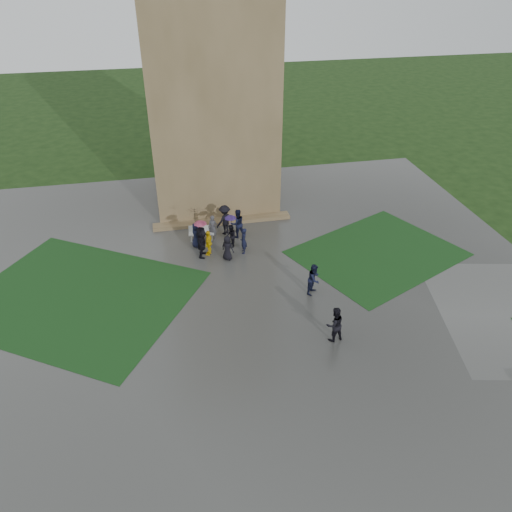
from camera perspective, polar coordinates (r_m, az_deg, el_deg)
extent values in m
plane|color=black|center=(24.28, -0.31, -7.99)|extent=(120.00, 120.00, 0.00)
cube|color=#353532|center=(25.80, -1.17, -5.15)|extent=(34.00, 34.00, 0.02)
cube|color=black|center=(27.61, -19.64, -4.47)|extent=(14.10, 13.46, 0.01)
cube|color=black|center=(30.45, 13.71, 0.31)|extent=(11.12, 10.15, 0.01)
cube|color=brown|center=(34.03, -5.57, 20.82)|extent=(8.00, 8.00, 18.00)
cube|color=brown|center=(32.91, -3.88, 3.99)|extent=(9.00, 0.80, 0.22)
cube|color=beige|center=(30.88, -6.26, 2.56)|extent=(1.60, 0.65, 0.06)
cube|color=beige|center=(31.03, -7.38, 2.13)|extent=(0.13, 0.42, 0.43)
cube|color=beige|center=(30.98, -5.09, 2.23)|extent=(0.13, 0.42, 0.43)
cube|color=beige|center=(30.96, -6.28, 3.15)|extent=(1.55, 0.24, 0.41)
imported|color=black|center=(29.92, -2.88, 2.27)|extent=(0.45, 0.73, 1.45)
imported|color=black|center=(30.87, -2.14, 3.75)|extent=(0.99, 0.70, 1.86)
imported|color=black|center=(31.25, -3.58, 4.16)|extent=(1.40, 1.24, 1.94)
imported|color=#424146|center=(30.80, -4.97, 3.26)|extent=(0.69, 0.61, 1.58)
imported|color=black|center=(30.06, -6.85, 2.39)|extent=(0.84, 0.94, 1.60)
imported|color=black|center=(29.02, -6.25, 1.63)|extent=(0.97, 1.87, 1.92)
imported|color=#E1B60D|center=(29.22, -5.43, 1.52)|extent=(0.87, 1.07, 1.59)
imported|color=black|center=(28.70, -3.28, 0.93)|extent=(0.90, 0.86, 1.52)
imported|color=black|center=(29.27, -1.43, 1.75)|extent=(0.46, 0.63, 1.60)
imported|color=#DA5987|center=(28.50, -6.38, 3.47)|extent=(0.72, 0.72, 0.63)
imported|color=#58399C|center=(29.37, -2.94, 4.16)|extent=(0.66, 0.66, 0.58)
imported|color=black|center=(29.44, -7.01, 4.58)|extent=(1.01, 1.01, 0.93)
imported|color=black|center=(26.05, 6.66, -2.61)|extent=(0.92, 0.94, 1.73)
imported|color=black|center=(23.23, 8.97, -7.72)|extent=(0.95, 0.67, 1.79)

